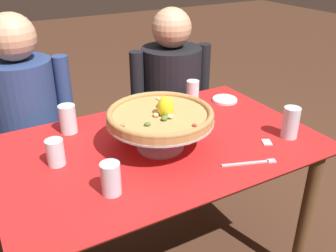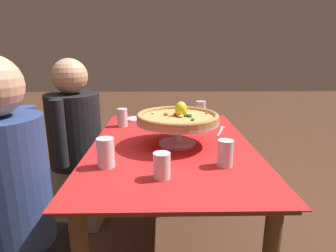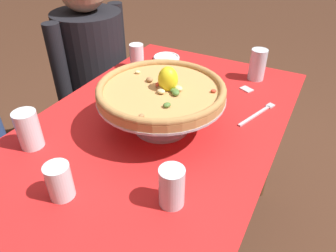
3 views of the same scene
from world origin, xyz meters
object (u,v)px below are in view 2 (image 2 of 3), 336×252
at_px(diner_right, 76,147).
at_px(dinner_fork, 221,131).
at_px(water_glass_side_left, 162,167).
at_px(water_glass_front_right, 201,112).
at_px(pizza, 178,117).
at_px(sugar_packet, 202,124).
at_px(water_glass_back_left, 106,154).
at_px(water_glass_front_left, 225,155).
at_px(pizza_stand, 178,128).
at_px(water_glass_back_right, 122,119).
at_px(diner_left, 11,216).
at_px(side_plate, 136,119).

bearing_deg(diner_right, dinner_fork, -101.45).
relative_size(water_glass_side_left, water_glass_front_right, 0.76).
distance_m(pizza, sugar_packet, 0.47).
xyz_separation_m(water_glass_back_left, diner_right, (0.73, 0.36, -0.22)).
height_order(water_glass_front_left, water_glass_front_right, water_glass_front_right).
xyz_separation_m(water_glass_front_right, diner_right, (-0.09, 0.87, -0.22)).
bearing_deg(dinner_fork, pizza_stand, 131.32).
bearing_deg(water_glass_back_right, water_glass_side_left, -161.63).
relative_size(water_glass_back_left, water_glass_front_right, 0.93).
bearing_deg(water_glass_side_left, diner_left, 90.72).
distance_m(pizza, diner_left, 0.85).
height_order(water_glass_front_right, diner_left, diner_left).
height_order(side_plate, sugar_packet, side_plate).
distance_m(water_glass_front_right, dinner_fork, 0.30).
xyz_separation_m(water_glass_front_left, diner_right, (0.73, 0.87, -0.21)).
height_order(side_plate, dinner_fork, side_plate).
relative_size(water_glass_front_left, water_glass_front_right, 0.85).
relative_size(water_glass_back_right, sugar_packet, 2.34).
relative_size(side_plate, diner_left, 0.11).
distance_m(pizza_stand, water_glass_back_right, 0.51).
bearing_deg(pizza, water_glass_back_left, 131.95).
distance_m(pizza, side_plate, 0.61).
bearing_deg(pizza_stand, diner_left, 120.99).
height_order(side_plate, diner_left, diner_left).
bearing_deg(diner_right, water_glass_front_left, -130.05).
height_order(water_glass_side_left, side_plate, water_glass_side_left).
bearing_deg(sugar_packet, water_glass_side_left, 161.78).
xyz_separation_m(water_glass_back_right, water_glass_front_right, (0.15, -0.53, 0.01)).
bearing_deg(water_glass_front_right, diner_right, 95.85).
relative_size(water_glass_back_right, side_plate, 0.88).
distance_m(water_glass_back_right, diner_right, 0.40).
bearing_deg(water_glass_front_right, water_glass_front_left, 179.98).
relative_size(water_glass_side_left, diner_right, 0.09).
xyz_separation_m(side_plate, diner_left, (-0.94, 0.42, -0.16)).
xyz_separation_m(pizza_stand, diner_right, (0.44, 0.68, -0.26)).
bearing_deg(side_plate, water_glass_side_left, -168.83).
height_order(water_glass_front_left, diner_right, diner_right).
bearing_deg(water_glass_back_right, sugar_packet, -86.24).
xyz_separation_m(water_glass_front_left, dinner_fork, (0.53, -0.09, -0.05)).
height_order(water_glass_front_left, dinner_fork, water_glass_front_left).
xyz_separation_m(water_glass_front_left, water_glass_back_left, (0.00, 0.51, 0.01)).
height_order(water_glass_back_left, sugar_packet, water_glass_back_left).
bearing_deg(pizza_stand, sugar_packet, -24.47).
height_order(water_glass_side_left, diner_left, diner_left).
bearing_deg(dinner_fork, water_glass_front_right, 17.66).
xyz_separation_m(water_glass_back_right, water_glass_back_left, (-0.66, -0.02, 0.01)).
bearing_deg(diner_right, water_glass_front_right, -84.15).
bearing_deg(sugar_packet, water_glass_front_right, -2.02).
height_order(pizza_stand, diner_left, diner_left).
bearing_deg(water_glass_front_left, side_plate, 29.09).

